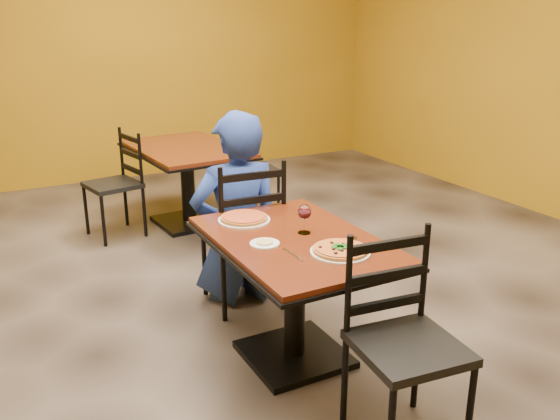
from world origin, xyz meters
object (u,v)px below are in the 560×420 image
chair_main_near (408,349)px  plate_far (244,220)px  pizza_far (244,217)px  side_plate (265,244)px  chair_second_right (254,170)px  chair_second_left (113,185)px  chair_main_far (242,232)px  diner (237,207)px  table_main (295,270)px  table_second (187,167)px  plate_main (340,252)px  pizza_main (340,249)px  wine_glass (304,218)px

chair_main_near → plate_far: size_ratio=3.21×
chair_main_near → pizza_far: chair_main_near is taller
pizza_far → side_plate: 0.40m
chair_second_right → pizza_far: chair_second_right is taller
plate_far → side_plate: 0.40m
chair_second_left → chair_second_right: 1.39m
chair_main_far → chair_second_right: chair_main_far is taller
diner → table_main: bearing=93.7°
table_main → diner: (0.05, 0.90, 0.11)m
table_second → pizza_far: size_ratio=4.92×
chair_second_left → plate_far: 2.17m
chair_main_far → chair_second_left: chair_main_far is taller
chair_main_near → pizza_far: bearing=106.2°
table_second → plate_far: plate_far is taller
chair_second_left → plate_main: chair_second_left is taller
chair_main_near → diner: size_ratio=0.75×
chair_second_right → plate_far: bearing=157.0°
chair_second_left → pizza_far: 2.18m
plate_main → chair_second_right: bearing=73.2°
chair_second_left → plate_main: size_ratio=3.04×
chair_second_left → chair_second_right: bearing=78.8°
chair_main_far → pizza_main: size_ratio=3.65×
chair_main_near → side_plate: size_ratio=6.21×
plate_main → chair_second_left: bearing=100.8°
pizza_far → table_second: bearing=79.8°
table_main → chair_main_far: bearing=87.4°
chair_second_right → pizza_main: chair_second_right is taller
pizza_main → pizza_far: bearing=108.4°
pizza_far → wine_glass: wine_glass is taller
wine_glass → table_second: bearing=86.0°
table_second → chair_main_far: 1.74m
chair_main_near → chair_second_left: 3.42m
pizza_main → wine_glass: (-0.02, 0.34, 0.07)m
table_main → pizza_main: pizza_main is taller
chair_main_far → plate_main: 1.12m
wine_glass → plate_far: bearing=121.5°
chair_main_near → chair_second_right: chair_main_near is taller
pizza_far → wine_glass: size_ratio=1.56×
table_main → plate_main: plate_main is taller
chair_second_right → plate_far: 2.41m
chair_main_far → chair_second_right: bearing=-114.2°
pizza_far → side_plate: pizza_far is taller
chair_main_far → pizza_main: bearing=96.9°
plate_far → side_plate: same height
chair_second_left → plate_far: bearing=-2.9°
pizza_main → side_plate: pizza_main is taller
diner → plate_main: size_ratio=4.27×
chair_second_right → side_plate: bearing=159.6°
table_main → plate_main: 0.37m
chair_second_left → table_main: bearing=-1.2°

